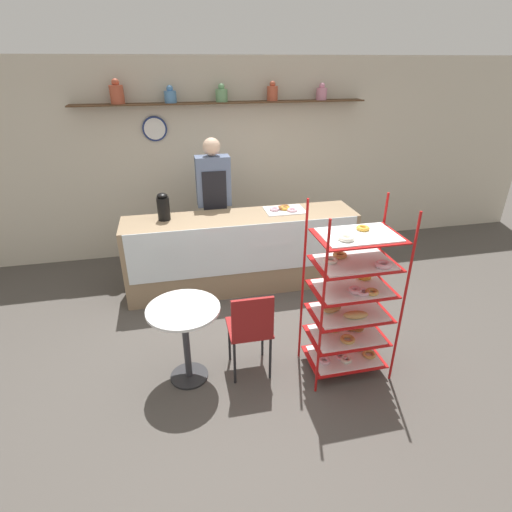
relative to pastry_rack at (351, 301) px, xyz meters
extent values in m
plane|color=#4C4742|center=(-0.64, 0.47, -0.74)|extent=(14.00, 14.00, 0.00)
cube|color=beige|center=(-0.64, 2.99, 0.61)|extent=(10.00, 0.06, 2.70)
cube|color=#4C331E|center=(-0.64, 2.84, 1.40)|extent=(3.87, 0.24, 0.02)
cylinder|color=#B24C33|center=(-1.98, 2.84, 1.51)|extent=(0.17, 0.17, 0.22)
sphere|color=#B24C33|center=(-1.98, 2.84, 1.65)|extent=(0.09, 0.09, 0.09)
cylinder|color=#4C7FB2|center=(-1.33, 2.84, 1.48)|extent=(0.15, 0.15, 0.14)
sphere|color=#4C7FB2|center=(-1.33, 2.84, 1.58)|extent=(0.08, 0.08, 0.08)
cylinder|color=#669966|center=(-0.68, 2.84, 1.48)|extent=(0.16, 0.16, 0.16)
sphere|color=#669966|center=(-0.68, 2.84, 1.59)|extent=(0.09, 0.09, 0.09)
cylinder|color=#B24C33|center=(0.01, 2.84, 1.50)|extent=(0.14, 0.14, 0.18)
sphere|color=#B24C33|center=(0.01, 2.84, 1.61)|extent=(0.08, 0.08, 0.08)
cylinder|color=#CC7F99|center=(0.70, 2.84, 1.48)|extent=(0.14, 0.14, 0.15)
sphere|color=#CC7F99|center=(0.70, 2.84, 1.58)|extent=(0.08, 0.08, 0.08)
cylinder|color=navy|center=(-1.57, 2.94, 1.08)|extent=(0.32, 0.03, 0.32)
cylinder|color=white|center=(-1.57, 2.92, 1.08)|extent=(0.28, 0.00, 0.28)
cube|color=#937A5B|center=(-0.64, 1.73, -0.26)|extent=(2.82, 0.60, 0.95)
cube|color=silver|center=(-0.64, 1.42, -0.09)|extent=(2.71, 0.01, 0.61)
cylinder|color=#B71414|center=(-0.36, -0.23, 0.07)|extent=(0.02, 0.02, 1.62)
cylinder|color=#B71414|center=(0.36, -0.23, 0.07)|extent=(0.02, 0.02, 1.62)
cylinder|color=#B71414|center=(-0.36, 0.24, 0.07)|extent=(0.02, 0.02, 1.62)
cylinder|color=#B71414|center=(0.36, 0.24, 0.07)|extent=(0.02, 0.02, 1.62)
cube|color=#B71414|center=(0.00, 0.00, -0.62)|extent=(0.69, 0.46, 0.01)
cube|color=white|center=(0.00, 0.00, -0.61)|extent=(0.61, 0.41, 0.01)
torus|color=#EAB2C1|center=(-0.04, -0.02, -0.59)|extent=(0.11, 0.11, 0.03)
torus|color=tan|center=(0.23, -0.05, -0.59)|extent=(0.12, 0.12, 0.03)
torus|color=silver|center=(-0.01, -0.07, -0.58)|extent=(0.10, 0.10, 0.03)
torus|color=#EAB2C1|center=(-0.21, -0.04, -0.58)|extent=(0.11, 0.11, 0.03)
torus|color=gold|center=(0.17, 0.07, -0.58)|extent=(0.11, 0.11, 0.04)
cube|color=#B71414|center=(0.00, 0.00, -0.37)|extent=(0.69, 0.46, 0.01)
cube|color=white|center=(0.00, 0.00, -0.36)|extent=(0.61, 0.41, 0.01)
torus|color=tan|center=(-0.03, -0.09, -0.34)|extent=(0.13, 0.13, 0.03)
torus|color=gold|center=(-0.09, 0.09, -0.34)|extent=(0.12, 0.12, 0.03)
torus|color=brown|center=(0.07, 0.07, -0.34)|extent=(0.11, 0.11, 0.03)
torus|color=brown|center=(0.13, 0.05, -0.34)|extent=(0.11, 0.11, 0.03)
torus|color=brown|center=(-0.18, 0.10, -0.34)|extent=(0.11, 0.11, 0.03)
cube|color=#B71414|center=(0.00, 0.00, -0.12)|extent=(0.69, 0.46, 0.01)
cube|color=white|center=(0.00, 0.00, -0.11)|extent=(0.61, 0.41, 0.01)
ellipsoid|color=tan|center=(0.01, -0.11, -0.07)|extent=(0.23, 0.11, 0.07)
ellipsoid|color=#B27F47|center=(-0.15, 0.03, -0.08)|extent=(0.18, 0.11, 0.06)
cube|color=#B71414|center=(0.00, 0.00, 0.12)|extent=(0.69, 0.46, 0.01)
cube|color=white|center=(0.00, 0.00, 0.13)|extent=(0.61, 0.41, 0.01)
torus|color=#EAB2C1|center=(-0.01, -0.08, 0.16)|extent=(0.11, 0.11, 0.04)
torus|color=tan|center=(0.12, -0.13, 0.16)|extent=(0.11, 0.11, 0.03)
torus|color=#EAB2C1|center=(0.04, -0.11, 0.16)|extent=(0.12, 0.12, 0.03)
torus|color=gold|center=(0.17, 0.13, 0.16)|extent=(0.13, 0.13, 0.03)
cube|color=#B71414|center=(0.00, 0.00, 0.37)|extent=(0.69, 0.46, 0.01)
cube|color=white|center=(0.00, 0.00, 0.38)|extent=(0.61, 0.41, 0.01)
torus|color=tan|center=(-0.09, 0.12, 0.40)|extent=(0.12, 0.12, 0.03)
torus|color=#EAB2C1|center=(0.18, -0.13, 0.41)|extent=(0.13, 0.13, 0.04)
torus|color=silver|center=(-0.20, 0.05, 0.40)|extent=(0.12, 0.12, 0.03)
cube|color=#B71414|center=(0.00, 0.00, 0.62)|extent=(0.69, 0.46, 0.01)
cube|color=white|center=(0.00, 0.00, 0.63)|extent=(0.61, 0.41, 0.01)
torus|color=gold|center=(0.07, 0.08, 0.65)|extent=(0.11, 0.11, 0.03)
torus|color=silver|center=(-0.15, -0.08, 0.65)|extent=(0.13, 0.13, 0.04)
cube|color=#282833|center=(-0.91, 2.22, -0.26)|extent=(0.26, 0.19, 0.96)
cube|color=slate|center=(-0.91, 2.22, 0.53)|extent=(0.43, 0.22, 0.62)
cube|color=black|center=(-0.91, 2.10, 0.42)|extent=(0.30, 0.01, 0.52)
sphere|color=beige|center=(-0.91, 2.22, 0.95)|extent=(0.22, 0.22, 0.22)
cylinder|color=#262628|center=(-1.44, 0.18, -0.73)|extent=(0.35, 0.35, 0.02)
cylinder|color=#333338|center=(-1.44, 0.18, -0.36)|extent=(0.06, 0.06, 0.71)
cylinder|color=white|center=(-1.44, 0.18, 0.00)|extent=(0.63, 0.63, 0.02)
cylinder|color=black|center=(-0.71, 0.34, -0.51)|extent=(0.02, 0.02, 0.45)
cylinder|color=black|center=(-1.03, 0.34, -0.51)|extent=(0.02, 0.02, 0.45)
cylinder|color=black|center=(-0.71, 0.01, -0.51)|extent=(0.02, 0.02, 0.45)
cylinder|color=black|center=(-1.03, 0.02, -0.51)|extent=(0.02, 0.02, 0.45)
cube|color=maroon|center=(-0.87, 0.18, -0.27)|extent=(0.38, 0.38, 0.03)
cube|color=maroon|center=(-0.87, 0.00, -0.06)|extent=(0.36, 0.03, 0.40)
cylinder|color=black|center=(-1.54, 1.80, 0.35)|extent=(0.14, 0.14, 0.27)
ellipsoid|color=black|center=(-1.54, 1.80, 0.51)|extent=(0.12, 0.12, 0.06)
cube|color=white|center=(-0.08, 1.80, 0.22)|extent=(0.49, 0.35, 0.01)
torus|color=#EAB2C1|center=(-0.01, 1.73, 0.24)|extent=(0.12, 0.12, 0.03)
torus|color=brown|center=(-0.06, 1.86, 0.25)|extent=(0.11, 0.11, 0.03)
torus|color=#EAB2C1|center=(-0.21, 1.81, 0.25)|extent=(0.12, 0.12, 0.03)
torus|color=gold|center=(-0.08, 1.81, 0.25)|extent=(0.12, 0.12, 0.04)
torus|color=#EAB2C1|center=(-0.12, 1.84, 0.24)|extent=(0.12, 0.12, 0.03)
torus|color=brown|center=(-0.11, 1.82, 0.25)|extent=(0.12, 0.12, 0.04)
camera|label=1|loc=(-1.44, -2.70, 1.89)|focal=28.00mm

